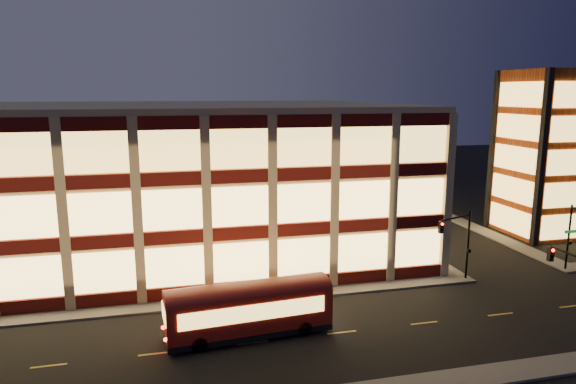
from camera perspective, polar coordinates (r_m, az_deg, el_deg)
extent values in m
plane|color=black|center=(39.10, -11.44, -12.78)|extent=(200.00, 200.00, 0.00)
cube|color=#514F4C|center=(40.04, -15.90, -12.29)|extent=(54.00, 2.00, 0.15)
cube|color=#514F4C|center=(60.02, 10.40, -4.17)|extent=(2.00, 30.00, 0.15)
cube|color=#514F4C|center=(65.18, 19.29, -3.40)|extent=(2.00, 30.00, 0.15)
cube|color=tan|center=(53.57, -15.68, 1.34)|extent=(50.00, 30.00, 14.00)
cube|color=tan|center=(52.88, -16.09, 9.11)|extent=(50.40, 30.40, 0.50)
cube|color=#470C0A|center=(40.63, -15.89, -11.06)|extent=(50.10, 0.25, 1.00)
cube|color=#FFCA6B|center=(39.92, -16.05, -8.25)|extent=(49.00, 0.20, 3.00)
cube|color=#470C0A|center=(59.53, 9.64, -3.70)|extent=(0.25, 30.10, 1.00)
cube|color=#FFCA6B|center=(59.03, 9.69, -1.73)|extent=(0.20, 29.00, 3.00)
cube|color=#470C0A|center=(39.22, -16.23, -5.09)|extent=(50.10, 0.25, 1.00)
cube|color=#FFCA6B|center=(38.73, -16.40, -2.09)|extent=(49.00, 0.20, 3.00)
cube|color=#470C0A|center=(58.57, 9.78, 0.47)|extent=(0.25, 30.10, 1.00)
cube|color=#FFCA6B|center=(58.22, 9.83, 2.50)|extent=(0.20, 29.00, 3.00)
cube|color=#470C0A|center=(38.27, -16.59, 1.26)|extent=(50.10, 0.25, 1.00)
cube|color=#FFCA6B|center=(38.00, -16.76, 4.38)|extent=(49.00, 0.20, 3.00)
cube|color=#470C0A|center=(57.94, 9.92, 4.75)|extent=(0.25, 30.10, 1.00)
cube|color=#FFCA6B|center=(57.74, 9.97, 6.82)|extent=(0.20, 29.00, 3.00)
cube|color=#8C3814|center=(63.26, 26.84, 3.83)|extent=(8.00, 8.00, 18.00)
cube|color=black|center=(57.65, 26.35, 3.28)|extent=(0.60, 0.60, 18.00)
cube|color=black|center=(63.94, 21.79, 4.30)|extent=(0.60, 0.60, 18.00)
cube|color=black|center=(68.87, 27.25, 4.29)|extent=(0.60, 0.60, 18.00)
cube|color=#FBC057|center=(61.45, 28.70, -3.36)|extent=(6.60, 0.16, 2.60)
cube|color=#FBC057|center=(61.91, 23.38, -2.80)|extent=(0.16, 6.60, 2.60)
cube|color=#FBC057|center=(60.77, 29.00, -0.25)|extent=(6.60, 0.16, 2.60)
cube|color=#FBC057|center=(61.23, 23.62, 0.29)|extent=(0.16, 6.60, 2.60)
cube|color=#FBC057|center=(60.28, 29.30, 2.92)|extent=(6.60, 0.16, 2.60)
cube|color=#FBC057|center=(60.74, 23.87, 3.44)|extent=(0.16, 6.60, 2.60)
cube|color=#FBC057|center=(60.44, 24.12, 6.64)|extent=(0.16, 6.60, 2.60)
cube|color=#FBC057|center=(60.33, 24.38, 9.85)|extent=(0.16, 6.60, 2.60)
cylinder|color=black|center=(45.77, 19.35, -5.64)|extent=(0.18, 0.18, 6.00)
cylinder|color=black|center=(43.56, 18.17, -2.72)|extent=(3.56, 1.63, 0.14)
cube|color=black|center=(42.17, 16.63, -3.77)|extent=(0.32, 0.32, 0.95)
sphere|color=#FF0C05|center=(41.95, 16.77, -3.44)|extent=(0.20, 0.20, 0.20)
cube|color=black|center=(45.73, 19.45, -6.19)|extent=(0.25, 0.18, 0.28)
cylinder|color=black|center=(51.79, 28.72, -4.48)|extent=(0.18, 0.18, 6.00)
cube|color=black|center=(51.75, 28.83, -4.96)|extent=(0.25, 0.18, 0.28)
cube|color=#0C7226|center=(51.54, 28.89, -3.88)|extent=(1.20, 0.06, 0.28)
cylinder|color=black|center=(36.53, 29.25, -6.22)|extent=(0.14, 4.00, 0.14)
cube|color=black|center=(38.07, 27.15, -6.14)|extent=(0.32, 0.32, 0.95)
sphere|color=#FF0C05|center=(37.86, 27.37, -5.78)|extent=(0.20, 0.20, 0.20)
cube|color=maroon|center=(34.21, -4.38, -12.84)|extent=(10.89, 3.58, 2.46)
cube|color=black|center=(34.82, -4.34, -15.01)|extent=(10.89, 3.58, 0.37)
cylinder|color=black|center=(33.16, -9.80, -16.35)|extent=(0.99, 0.40, 0.96)
cylinder|color=black|center=(35.25, -10.41, -14.64)|extent=(0.99, 0.40, 0.96)
cylinder|color=black|center=(34.67, 1.84, -14.91)|extent=(0.99, 0.40, 0.96)
cylinder|color=black|center=(36.68, 0.53, -13.39)|extent=(0.99, 0.40, 0.96)
cube|color=#FBC057|center=(32.87, -3.78, -13.25)|extent=(9.38, 0.86, 1.07)
cube|color=#FBC057|center=(35.31, -4.94, -11.50)|extent=(9.38, 0.86, 1.07)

